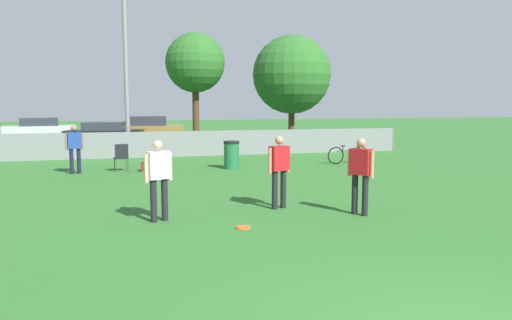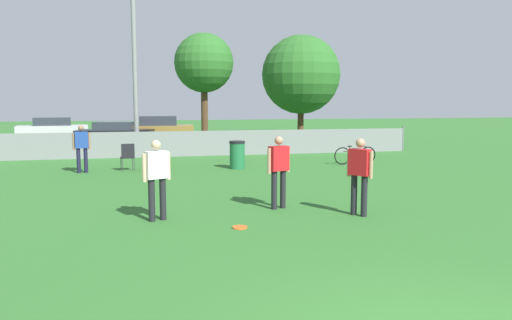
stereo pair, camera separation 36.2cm
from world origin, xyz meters
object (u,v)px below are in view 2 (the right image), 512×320
Objects in this scene: tree_far_right at (301,75)px; trash_bin at (237,155)px; player_receiver_white at (157,174)px; tree_near_pole at (204,64)px; player_defender_red at (360,171)px; folding_chair_sideline at (128,155)px; parked_car_tan at (158,129)px; frisbee_disc at (240,227)px; parked_car_silver at (53,129)px; bicycle_sideline at (355,155)px; player_thrower_red at (279,167)px; parked_car_dark at (115,133)px; spectator_in_blue at (82,145)px; light_pole at (133,19)px; gear_bag_sideline at (157,166)px.

trash_bin is at bearing -122.44° from tree_far_right.
tree_far_right is 3.56× the size of player_receiver_white.
tree_near_pole is 3.45× the size of player_defender_red.
folding_chair_sideline is 0.22× the size of parked_car_tan.
tree_far_right is at bearing 130.48° from player_defender_red.
player_defender_red is at bearing -81.99° from trash_bin.
parked_car_silver is (-7.17, 24.33, 0.66)m from frisbee_disc.
trash_bin is at bearing -178.64° from bicycle_sideline.
parked_car_dark is (-4.34, 18.22, -0.32)m from player_thrower_red.
player_defender_red is at bearing 9.73° from frisbee_disc.
tree_near_pole is 7.87m from parked_car_tan.
parked_car_silver is (-8.40, 9.41, -3.48)m from tree_near_pole.
parked_car_dark is (-4.70, 11.49, 0.13)m from trash_bin.
player_receiver_white is 1.72× the size of folding_chair_sideline.
player_receiver_white is 0.37× the size of parked_car_dark.
parked_car_tan is (-1.98, 6.79, -3.45)m from tree_near_pole.
parked_car_dark reaches higher than folding_chair_sideline.
player_defender_red reaches higher than spectator_in_blue.
player_defender_red is at bearing -56.10° from player_thrower_red.
player_receiver_white is 7.74m from spectator_in_blue.
spectator_in_blue is 1.53m from folding_chair_sideline.
light_pole is at bearing -155.92° from tree_near_pole.
trash_bin reaches higher than bicycle_sideline.
parked_car_dark is (-3.16, 19.72, 0.61)m from frisbee_disc.
frisbee_disc is 21.74m from parked_car_tan.
folding_chair_sideline is 0.96× the size of trash_bin.
player_thrower_red is 0.38× the size of parked_car_tan.
parked_car_dark is at bearing -56.32° from parked_car_silver.
parked_car_tan is (-7.13, 5.86, -3.03)m from tree_far_right.
spectator_in_blue is 0.37× the size of parked_car_silver.
player_thrower_red is (2.67, 0.54, 0.00)m from player_receiver_white.
tree_near_pole is 8.08m from gear_bag_sideline.
parked_car_dark is at bearing 160.91° from player_defender_red.
tree_far_right reaches higher than player_receiver_white.
frisbee_disc is 0.31× the size of folding_chair_sideline.
player_thrower_red is at bearing -161.50° from player_defender_red.
parked_car_silver is (-5.21, 10.83, -5.23)m from light_pole.
player_defender_red is 8.78m from bicycle_sideline.
tree_near_pole reaches higher than trash_bin.
parked_car_silver is (-3.46, 15.96, -0.25)m from spectator_in_blue.
tree_near_pole reaches higher than spectator_in_blue.
tree_far_right is at bearing 10.21° from tree_near_pole.
gear_bag_sideline is at bearing 176.79° from trash_bin.
player_receiver_white is at bearing 86.74° from folding_chair_sideline.
tree_near_pole reaches higher than frisbee_disc.
player_thrower_red is at bearing -90.25° from tree_near_pole.
tree_near_pole is at bearing -36.78° from parked_car_dark.
tree_far_right is 9.72m from parked_car_tan.
trash_bin is (-4.85, -7.63, -3.25)m from tree_far_right.
trash_bin is (-4.62, -0.25, 0.15)m from bicycle_sideline.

